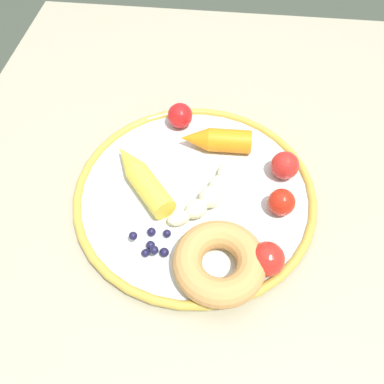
{
  "coord_description": "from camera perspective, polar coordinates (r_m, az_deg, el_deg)",
  "views": [
    {
      "loc": [
        -0.31,
        -0.0,
        1.2
      ],
      "look_at": [
        0.01,
        0.03,
        0.75
      ],
      "focal_mm": 37.06,
      "sensor_mm": 36.0,
      "label": 1
    }
  ],
  "objects": [
    {
      "name": "plate",
      "position": [
        0.56,
        0.0,
        -0.18
      ],
      "size": [
        0.34,
        0.34,
        0.02
      ],
      "color": "silver",
      "rests_on": "dining_table"
    },
    {
      "name": "dining_table",
      "position": [
        0.64,
        2.79,
        -6.64
      ],
      "size": [
        1.0,
        0.83,
        0.74
      ],
      "color": "#9D977C",
      "rests_on": "ground_plane"
    },
    {
      "name": "tomato_near",
      "position": [
        0.53,
        12.34,
        -1.41
      ],
      "size": [
        0.04,
        0.04,
        0.04
      ],
      "primitive_type": "sphere",
      "color": "red",
      "rests_on": "plate"
    },
    {
      "name": "donut",
      "position": [
        0.48,
        3.48,
        -10.04
      ],
      "size": [
        0.15,
        0.15,
        0.04
      ],
      "primitive_type": "torus",
      "rotation": [
        0.0,
        0.0,
        2.06
      ],
      "color": "tan",
      "rests_on": "plate"
    },
    {
      "name": "tomato_far",
      "position": [
        0.48,
        10.3,
        -9.4
      ],
      "size": [
        0.04,
        0.04,
        0.04
      ],
      "primitive_type": "sphere",
      "color": "red",
      "rests_on": "plate"
    },
    {
      "name": "tomato_mid",
      "position": [
        0.57,
        12.83,
        3.78
      ],
      "size": [
        0.04,
        0.04,
        0.04
      ],
      "primitive_type": "sphere",
      "color": "red",
      "rests_on": "plate"
    },
    {
      "name": "carrot_yellow",
      "position": [
        0.55,
        -7.73,
        2.14
      ],
      "size": [
        0.12,
        0.11,
        0.03
      ],
      "color": "yellow",
      "rests_on": "plate"
    },
    {
      "name": "banana",
      "position": [
        0.53,
        1.82,
        -0.59
      ],
      "size": [
        0.12,
        0.08,
        0.03
      ],
      "color": "#F0EBB9",
      "rests_on": "plate"
    },
    {
      "name": "ground_plane",
      "position": [
        1.24,
        1.53,
        -21.34
      ],
      "size": [
        6.0,
        6.0,
        0.0
      ],
      "primitive_type": "plane",
      "color": "#394134"
    },
    {
      "name": "tomato_extra",
      "position": [
        0.63,
        -2.09,
        10.95
      ],
      "size": [
        0.04,
        0.04,
        0.04
      ],
      "primitive_type": "sphere",
      "color": "red",
      "rests_on": "plate"
    },
    {
      "name": "carrot_orange",
      "position": [
        0.59,
        3.02,
        7.51
      ],
      "size": [
        0.04,
        0.11,
        0.03
      ],
      "color": "orange",
      "rests_on": "plate"
    },
    {
      "name": "blueberry_pile",
      "position": [
        0.5,
        -6.11,
        -7.3
      ],
      "size": [
        0.04,
        0.05,
        0.02
      ],
      "color": "#191638",
      "rests_on": "plate"
    }
  ]
}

